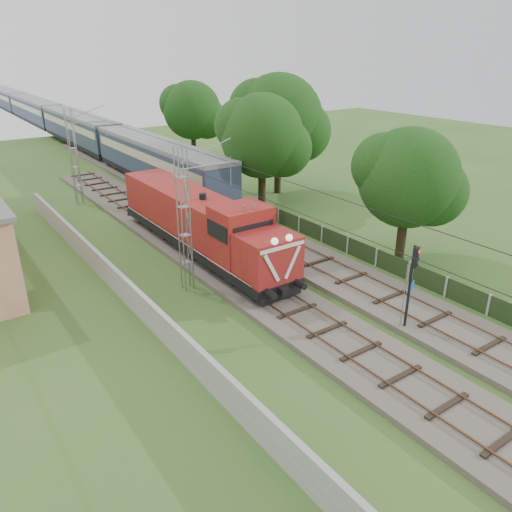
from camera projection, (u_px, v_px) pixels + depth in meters
ground at (387, 375)px, 20.76m from camera, size 140.00×140.00×0.00m
track_main at (284, 305)px, 25.98m from camera, size 4.20×70.00×0.45m
track_side at (232, 221)px, 38.44m from camera, size 4.20×80.00×0.45m
catenary at (185, 220)px, 26.70m from camera, size 3.31×70.00×8.00m
boundary_wall at (128, 292)px, 26.12m from camera, size 0.25×40.00×1.50m
fence at (446, 287)px, 27.01m from camera, size 0.12×32.00×1.20m
locomotive at (200, 222)px, 31.82m from camera, size 3.06×17.49×4.44m
coach_rake at (55, 117)px, 75.30m from camera, size 3.29×98.08×3.80m
signal_post at (413, 274)px, 22.74m from camera, size 0.47×0.38×4.43m
tree_a at (409, 179)px, 30.28m from camera, size 6.44×6.13×8.34m
tree_b at (280, 120)px, 44.09m from camera, size 8.21×7.82×10.64m
tree_c at (263, 137)px, 40.57m from camera, size 7.19×6.84×9.32m
tree_d at (193, 111)px, 57.98m from camera, size 7.02×6.69×9.10m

